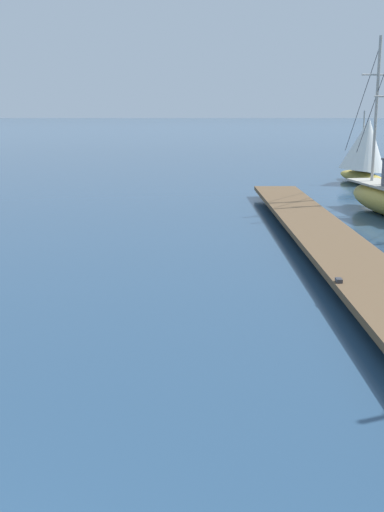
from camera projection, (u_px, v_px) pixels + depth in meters
floating_dock at (332, 241)px, 17.60m from camera, size 1.97×23.17×0.53m
distant_sailboat at (367, 151)px, 33.04m from camera, size 3.00×4.82×3.65m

